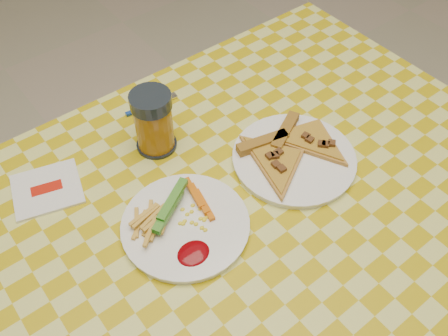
{
  "coord_description": "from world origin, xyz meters",
  "views": [
    {
      "loc": [
        -0.36,
        -0.44,
        1.53
      ],
      "look_at": [
        0.04,
        0.08,
        0.78
      ],
      "focal_mm": 40.0,
      "sensor_mm": 36.0,
      "label": 1
    }
  ],
  "objects": [
    {
      "name": "pizza_slices",
      "position": [
        0.18,
        0.03,
        0.78
      ],
      "size": [
        0.3,
        0.26,
        0.02
      ],
      "color": "#B28437",
      "rests_on": "plate_right"
    },
    {
      "name": "plate_right",
      "position": [
        0.18,
        0.01,
        0.76
      ],
      "size": [
        0.29,
        0.29,
        0.01
      ],
      "primitive_type": "cylinder",
      "rotation": [
        0.0,
        0.0,
        0.18
      ],
      "color": "white",
      "rests_on": "table"
    },
    {
      "name": "drink_glass",
      "position": [
        -0.02,
        0.23,
        0.82
      ],
      "size": [
        0.09,
        0.09,
        0.14
      ],
      "color": "black",
      "rests_on": "table"
    },
    {
      "name": "plate_left",
      "position": [
        -0.09,
        0.02,
        0.76
      ],
      "size": [
        0.3,
        0.3,
        0.01
      ],
      "primitive_type": "cylinder",
      "rotation": [
        0.0,
        0.0,
        -0.35
      ],
      "color": "white",
      "rests_on": "table"
    },
    {
      "name": "fork",
      "position": [
        0.04,
        0.34,
        0.76
      ],
      "size": [
        0.13,
        0.03,
        0.01
      ],
      "rotation": [
        0.0,
        0.0,
        -0.1
      ],
      "color": "navy",
      "rests_on": "table"
    },
    {
      "name": "table",
      "position": [
        0.0,
        0.0,
        0.68
      ],
      "size": [
        1.28,
        0.88,
        0.76
      ],
      "color": "white",
      "rests_on": "ground"
    },
    {
      "name": "napkin",
      "position": [
        -0.26,
        0.26,
        0.76
      ],
      "size": [
        0.16,
        0.15,
        0.01
      ],
      "rotation": [
        0.0,
        0.0,
        -0.28
      ],
      "color": "white",
      "rests_on": "table"
    },
    {
      "name": "fries_veggies",
      "position": [
        -0.1,
        0.03,
        0.78
      ],
      "size": [
        0.18,
        0.17,
        0.04
      ],
      "color": "#D08F42",
      "rests_on": "plate_left"
    }
  ]
}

